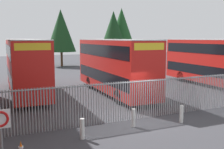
% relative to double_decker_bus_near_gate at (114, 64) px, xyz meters
% --- Properties ---
extents(ground_plane, '(100.00, 100.00, 0.00)m').
position_rel_double_decker_bus_near_gate_xyz_m(ground_plane, '(-1.36, 1.24, -2.42)').
color(ground_plane, '#3D3D42').
extents(palisade_fence, '(15.53, 0.14, 2.35)m').
position_rel_double_decker_bus_near_gate_xyz_m(palisade_fence, '(-1.32, -6.76, -1.24)').
color(palisade_fence, gray).
rests_on(palisade_fence, ground).
extents(double_decker_bus_near_gate, '(2.54, 10.81, 4.42)m').
position_rel_double_decker_bus_near_gate_xyz_m(double_decker_bus_near_gate, '(0.00, 0.00, 0.00)').
color(double_decker_bus_near_gate, red).
rests_on(double_decker_bus_near_gate, ground).
extents(double_decker_bus_behind_fence_left, '(2.54, 10.81, 4.42)m').
position_rel_double_decker_bus_near_gate_xyz_m(double_decker_bus_behind_fence_left, '(9.97, -0.34, 0.00)').
color(double_decker_bus_behind_fence_left, red).
rests_on(double_decker_bus_behind_fence_left, ground).
extents(double_decker_bus_behind_fence_right, '(2.54, 10.81, 4.42)m').
position_rel_double_decker_bus_near_gate_xyz_m(double_decker_bus_behind_fence_right, '(-6.61, 2.46, 0.00)').
color(double_decker_bus_behind_fence_right, red).
rests_on(double_decker_bus_behind_fence_right, ground).
extents(bollard_near_left, '(0.20, 0.20, 0.95)m').
position_rel_double_decker_bus_near_gate_xyz_m(bollard_near_left, '(-5.25, -8.37, -1.95)').
color(bollard_near_left, silver).
rests_on(bollard_near_left, ground).
extents(bollard_center_front, '(0.20, 0.20, 0.95)m').
position_rel_double_decker_bus_near_gate_xyz_m(bollard_center_front, '(-2.38, -7.84, -1.95)').
color(bollard_center_front, silver).
rests_on(bollard_center_front, ground).
extents(bollard_near_right, '(0.20, 0.20, 0.95)m').
position_rel_double_decker_bus_near_gate_xyz_m(bollard_near_right, '(0.31, -8.27, -1.95)').
color(bollard_near_right, silver).
rests_on(bollard_near_right, ground).
extents(traffic_cone_by_gate, '(0.34, 0.34, 0.59)m').
position_rel_double_decker_bus_near_gate_xyz_m(traffic_cone_by_gate, '(-7.91, -9.04, -2.13)').
color(traffic_cone_by_gate, orange).
rests_on(traffic_cone_by_gate, ground).
extents(speed_limit_sign_post, '(0.60, 0.14, 2.40)m').
position_rel_double_decker_bus_near_gate_xyz_m(speed_limit_sign_post, '(-8.57, -10.74, -0.65)').
color(speed_limit_sign_post, slate).
rests_on(speed_limit_sign_post, ground).
extents(tree_tall_back, '(4.67, 4.67, 9.03)m').
position_rel_double_decker_bus_near_gate_xyz_m(tree_tall_back, '(0.68, 22.40, 3.27)').
color(tree_tall_back, '#4C3823').
rests_on(tree_tall_back, ground).
extents(tree_short_side, '(4.85, 4.85, 8.86)m').
position_rel_double_decker_bus_near_gate_xyz_m(tree_short_side, '(8.74, 20.01, 2.97)').
color(tree_short_side, '#4C3823').
rests_on(tree_short_side, ground).
extents(tree_mid_row, '(5.27, 5.27, 9.53)m').
position_rel_double_decker_bus_near_gate_xyz_m(tree_mid_row, '(10.80, 21.30, 3.34)').
color(tree_mid_row, '#4C3823').
rests_on(tree_mid_row, ground).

